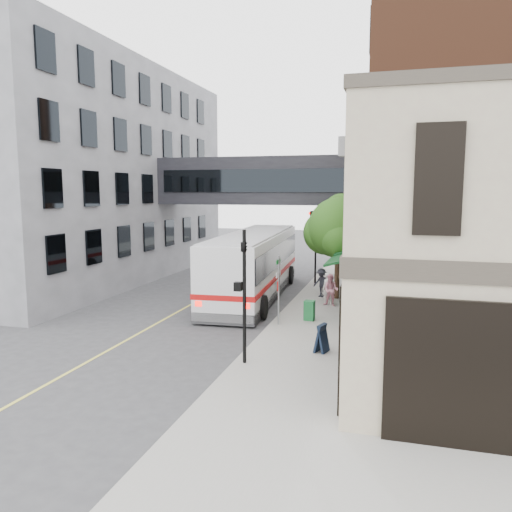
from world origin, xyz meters
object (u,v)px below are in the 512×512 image
Objects in this scene: sandwich_board at (322,338)px; pedestrian_b at (331,290)px; newspaper_box at (309,310)px; pedestrian_a at (328,289)px; pedestrian_c at (321,283)px; bus at (254,262)px.

pedestrian_b is at bearing 111.06° from sandwich_board.
newspaper_box is (-0.56, -3.07, -0.36)m from pedestrian_b.
pedestrian_c is at bearing 104.11° from pedestrian_a.
sandwich_board is at bearing -60.46° from bus.
pedestrian_a is 0.33m from pedestrian_b.
pedestrian_c is 5.04m from newspaper_box.
pedestrian_c is 9.40m from sandwich_board.
sandwich_board is (0.61, -7.34, -0.29)m from pedestrian_b.
pedestrian_a is at bearing 88.40° from newspaper_box.
pedestrian_a is 7.67m from sandwich_board.
pedestrian_c is (-0.76, 1.96, -0.02)m from pedestrian_b.
bus is 8.23× the size of pedestrian_b.
pedestrian_a is at bearing -39.83° from pedestrian_c.
newspaper_box is at bearing -90.79° from pedestrian_b.
sandwich_board is at bearing -69.66° from newspaper_box.
newspaper_box is at bearing -56.89° from pedestrian_c.
sandwich_board reaches higher than newspaper_box.
bus is at bearing 135.81° from sandwich_board.
pedestrian_c is 1.77× the size of newspaper_box.
bus is 14.90× the size of newspaper_box.
pedestrian_a is at bearing 112.15° from sandwich_board.
pedestrian_a reaches higher than pedestrian_c.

